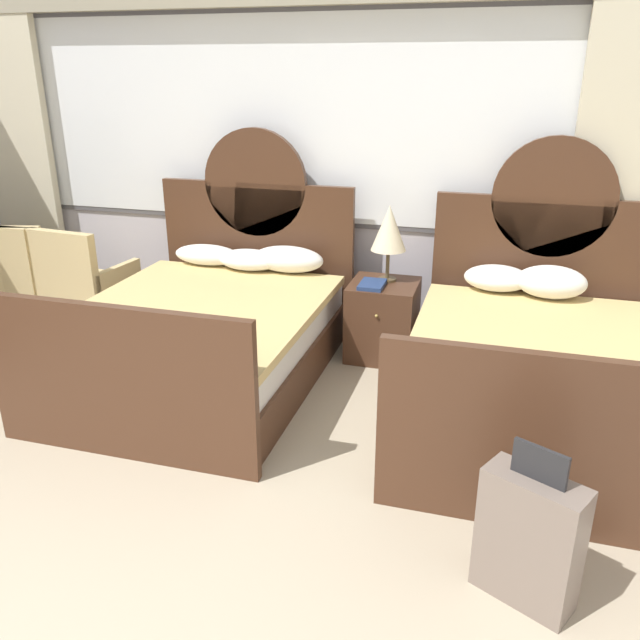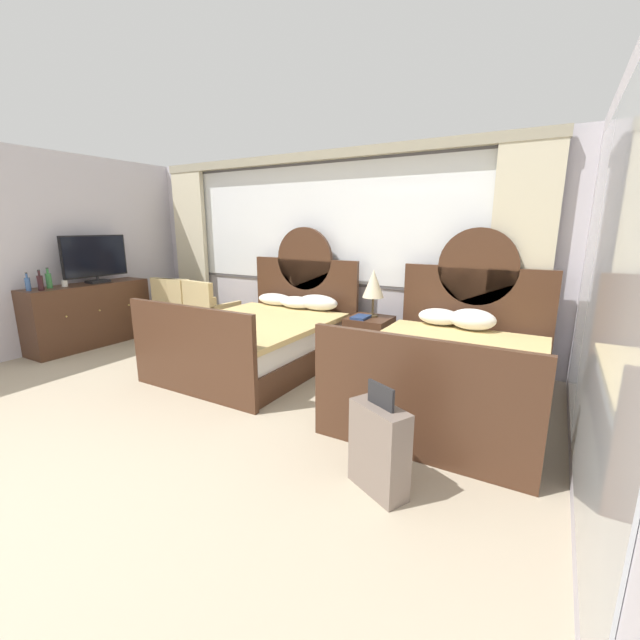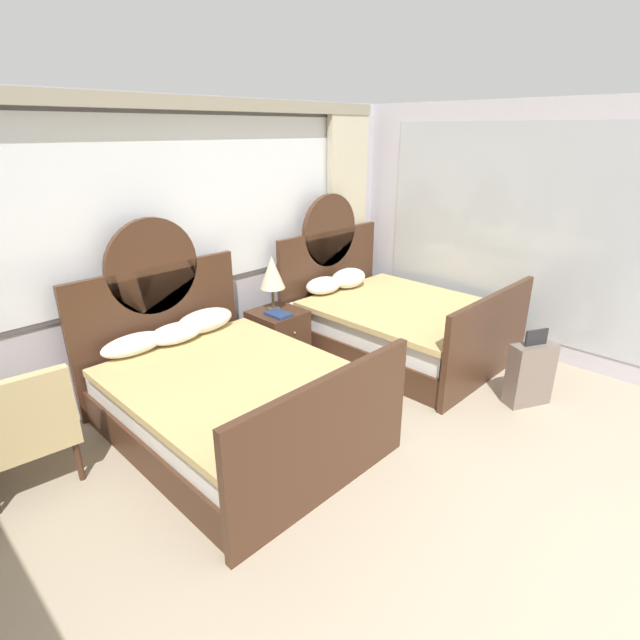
{
  "view_description": "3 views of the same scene",
  "coord_description": "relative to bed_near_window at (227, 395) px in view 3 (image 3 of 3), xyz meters",
  "views": [
    {
      "loc": [
        1.79,
        -0.77,
        2.13
      ],
      "look_at": [
        0.69,
        3.04,
        0.57
      ],
      "focal_mm": 36.19,
      "sensor_mm": 36.0,
      "label": 1
    },
    {
      "loc": [
        2.88,
        -0.68,
        1.7
      ],
      "look_at": [
        0.82,
        2.87,
        0.75
      ],
      "focal_mm": 22.73,
      "sensor_mm": 36.0,
      "label": 2
    },
    {
      "loc": [
        -2.18,
        0.15,
        2.41
      ],
      "look_at": [
        0.63,
        2.9,
        0.86
      ],
      "focal_mm": 27.36,
      "sensor_mm": 36.0,
      "label": 3
    }
  ],
  "objects": [
    {
      "name": "wall_back_window",
      "position": [
        0.2,
        1.21,
        1.1
      ],
      "size": [
        6.26,
        0.22,
        2.7
      ],
      "color": "silver",
      "rests_on": "ground_plane"
    },
    {
      "name": "bed_near_window",
      "position": [
        0.0,
        0.0,
        0.0
      ],
      "size": [
        1.67,
        2.23,
        1.69
      ],
      "color": "#472B1C",
      "rests_on": "ground_plane"
    },
    {
      "name": "book_on_nightstand",
      "position": [
        1.09,
        0.58,
        0.27
      ],
      "size": [
        0.18,
        0.26,
        0.03
      ],
      "color": "navy",
      "rests_on": "nightstand_between_beds"
    },
    {
      "name": "suitcase_on_floor",
      "position": [
        2.22,
        -1.62,
        -0.05
      ],
      "size": [
        0.45,
        0.35,
        0.74
      ],
      "color": "#75665B",
      "rests_on": "ground_plane"
    },
    {
      "name": "armchair_by_window_left",
      "position": [
        -1.37,
        0.47,
        0.14
      ],
      "size": [
        0.7,
        0.7,
        0.93
      ],
      "color": "tan",
      "rests_on": "ground_plane"
    },
    {
      "name": "nightstand_between_beds",
      "position": [
        1.16,
        0.68,
        -0.05
      ],
      "size": [
        0.51,
        0.53,
        0.6
      ],
      "color": "#472B1C",
      "rests_on": "ground_plane"
    },
    {
      "name": "table_lamp_on_nightstand",
      "position": [
        1.17,
        0.75,
        0.66
      ],
      "size": [
        0.27,
        0.27,
        0.58
      ],
      "color": "brown",
      "rests_on": "nightstand_between_beds"
    },
    {
      "name": "bed_near_mirror",
      "position": [
        2.31,
        -0.01,
        -0.0
      ],
      "size": [
        1.67,
        2.23,
        1.69
      ],
      "color": "#472B1C",
      "rests_on": "ground_plane"
    },
    {
      "name": "wall_right_mirror",
      "position": [
        3.36,
        -1.25,
        1.0
      ],
      "size": [
        0.08,
        4.98,
        2.7
      ],
      "color": "silver",
      "rests_on": "ground_plane"
    }
  ]
}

